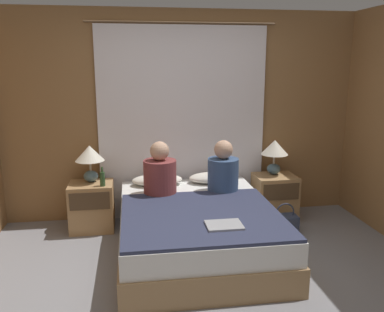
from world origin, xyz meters
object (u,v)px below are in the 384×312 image
Objects in this scene: person_left_in_bed at (160,174)px; person_right_in_bed at (223,171)px; nightstand_left at (92,206)px; lamp_right at (275,151)px; bed at (196,229)px; pillow_left at (157,180)px; pillow_right at (214,178)px; nightstand_right at (275,197)px; laptop_on_bed at (224,225)px; beer_bottle_on_left_stand at (102,179)px; lamp_left at (90,157)px; handbag_on_floor at (285,223)px.

person_right_in_bed is (0.70, 0.00, 0.00)m from person_left_in_bed.
lamp_right is at bearing 1.97° from nightstand_left.
bed is at bearing -52.77° from person_left_in_bed.
pillow_right is (0.67, 0.00, 0.00)m from pillow_left.
lamp_right is (0.00, 0.08, 0.57)m from nightstand_right.
pillow_right reaches higher than nightstand_left.
lamp_right is 1.74m from laptop_on_bed.
person_left_in_bed reaches higher than laptop_on_bed.
bed is 9.21× the size of beer_bottle_on_left_stand.
nightstand_left is 2.26m from lamp_right.
person_right_in_bed is 1.34m from beer_bottle_on_left_stand.
lamp_left is 1.96× the size of beer_bottle_on_left_stand.
person_right_in_bed is at bearing 0.00° from person_left_in_bed.
beer_bottle_on_left_stand is (-0.62, -0.16, 0.09)m from pillow_left.
nightstand_left is 1.46m from pillow_right.
beer_bottle_on_left_stand is (-1.32, 0.21, -0.09)m from person_right_in_bed.
pillow_right is 0.78m from person_left_in_bed.
pillow_right reaches higher than nightstand_right.
handbag_on_floor is at bearing -11.19° from nightstand_left.
person_right_in_bed reaches higher than laptop_on_bed.
lamp_left reaches higher than pillow_left.
lamp_left is 0.87m from person_left_in_bed.
lamp_right is (2.19, 0.00, 0.00)m from lamp_left.
nightstand_right reaches higher than bed.
bed is at bearing -163.00° from handbag_on_floor.
lamp_left is 2.34m from handbag_on_floor.
lamp_right is at bearing 86.86° from handbag_on_floor.
pillow_left is 2.71× the size of beer_bottle_on_left_stand.
person_right_in_bed is at bearing -8.94° from beer_bottle_on_left_stand.
nightstand_left is 1.00× the size of nightstand_right.
pillow_left is at bearing 112.84° from bed.
pillow_right is 0.41m from person_right_in_bed.
bed is at bearing -33.91° from beer_bottle_on_left_stand.
pillow_left is 1.69× the size of handbag_on_floor.
pillow_right is at bearing 82.12° from laptop_on_bed.
person_right_in_bed is (-0.73, -0.32, 0.44)m from nightstand_right.
handbag_on_floor is (0.73, -0.47, -0.43)m from pillow_right.
pillow_left is at bearing 152.48° from person_right_in_bed.
pillow_left is 0.41m from person_left_in_bed.
beer_bottle_on_left_stand reaches higher than bed.
person_right_in_bed is at bearing 49.71° from bed.
lamp_left reaches higher than nightstand_left.
handbag_on_floor is at bearing -93.14° from lamp_right.
person_left_in_bed reaches higher than beer_bottle_on_left_stand.
laptop_on_bed is (1.10, -1.24, -0.11)m from beer_bottle_on_left_stand.
bed is 0.92m from pillow_right.
laptop_on_bed is at bearing -48.46° from beer_bottle_on_left_stand.
pillow_right is at bearing 1.80° from nightstand_left.
nightstand_left reaches higher than bed.
lamp_left is (0.00, 0.08, 0.57)m from nightstand_left.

